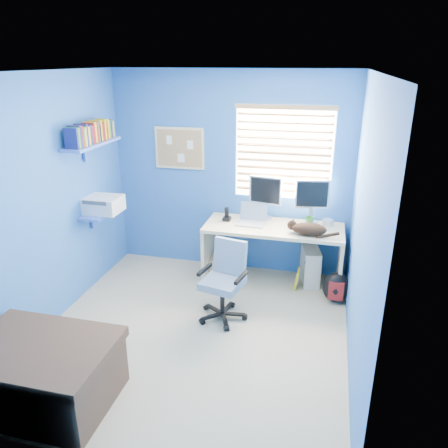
% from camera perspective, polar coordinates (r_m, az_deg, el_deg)
% --- Properties ---
extents(floor, '(3.00, 3.20, 0.00)m').
position_cam_1_polar(floor, '(4.57, -3.88, -13.93)').
color(floor, '#C1B79E').
rests_on(floor, ground).
extents(ceiling, '(3.00, 3.20, 0.00)m').
position_cam_1_polar(ceiling, '(3.76, -4.84, 19.23)').
color(ceiling, white).
rests_on(ceiling, wall_back).
extents(wall_back, '(3.00, 0.01, 2.50)m').
position_cam_1_polar(wall_back, '(5.47, 0.84, 6.51)').
color(wall_back, '#3564BB').
rests_on(wall_back, ground).
extents(wall_front, '(3.00, 0.01, 2.50)m').
position_cam_1_polar(wall_front, '(2.66, -15.03, -10.43)').
color(wall_front, '#3564BB').
rests_on(wall_front, ground).
extents(wall_left, '(0.01, 3.20, 2.50)m').
position_cam_1_polar(wall_left, '(4.66, -22.17, 2.40)').
color(wall_left, '#3564BB').
rests_on(wall_left, ground).
extents(wall_right, '(0.01, 3.20, 2.50)m').
position_cam_1_polar(wall_right, '(3.83, 17.61, -0.85)').
color(wall_right, '#3564BB').
rests_on(wall_right, ground).
extents(desk, '(1.64, 0.65, 0.74)m').
position_cam_1_polar(desk, '(5.34, 6.36, -4.00)').
color(desk, beige).
rests_on(desk, floor).
extents(laptop, '(0.34, 0.28, 0.22)m').
position_cam_1_polar(laptop, '(5.21, 3.60, 1.13)').
color(laptop, silver).
rests_on(laptop, desk).
extents(monitor_left, '(0.41, 0.19, 0.54)m').
position_cam_1_polar(monitor_left, '(5.35, 5.41, 3.42)').
color(monitor_left, silver).
rests_on(monitor_left, desk).
extents(monitor_right, '(0.42, 0.19, 0.54)m').
position_cam_1_polar(monitor_right, '(5.28, 11.41, 2.86)').
color(monitor_right, silver).
rests_on(monitor_right, desk).
extents(phone, '(0.09, 0.11, 0.17)m').
position_cam_1_polar(phone, '(5.33, 0.37, 1.35)').
color(phone, black).
rests_on(phone, desk).
extents(mug, '(0.10, 0.09, 0.10)m').
position_cam_1_polar(mug, '(5.28, 11.08, 0.36)').
color(mug, '#30822A').
rests_on(mug, desk).
extents(cd_spindle, '(0.13, 0.13, 0.07)m').
position_cam_1_polar(cd_spindle, '(5.33, 13.39, 0.19)').
color(cd_spindle, silver).
rests_on(cd_spindle, desk).
extents(cat, '(0.43, 0.30, 0.14)m').
position_cam_1_polar(cat, '(4.98, 11.06, -0.66)').
color(cat, black).
rests_on(cat, desk).
extents(tower_pc, '(0.27, 0.47, 0.45)m').
position_cam_1_polar(tower_pc, '(5.48, 11.19, -5.29)').
color(tower_pc, beige).
rests_on(tower_pc, floor).
extents(drawer_boxes, '(0.35, 0.28, 0.27)m').
position_cam_1_polar(drawer_boxes, '(5.55, -0.03, -5.55)').
color(drawer_boxes, tan).
rests_on(drawer_boxes, floor).
extents(yellow_book, '(0.03, 0.17, 0.24)m').
position_cam_1_polar(yellow_book, '(5.36, 9.48, -7.09)').
color(yellow_book, yellow).
rests_on(yellow_book, floor).
extents(backpack, '(0.31, 0.24, 0.36)m').
position_cam_1_polar(backpack, '(5.14, 14.42, -8.00)').
color(backpack, black).
rests_on(backpack, floor).
extents(bed_corner, '(1.09, 0.78, 0.53)m').
position_cam_1_polar(bed_corner, '(3.93, -22.67, -17.57)').
color(bed_corner, '#463322').
rests_on(bed_corner, floor).
extents(office_chair, '(0.57, 0.57, 0.83)m').
position_cam_1_polar(office_chair, '(4.65, 0.02, -8.65)').
color(office_chair, black).
rests_on(office_chair, floor).
extents(window_blinds, '(1.15, 0.05, 1.10)m').
position_cam_1_polar(window_blinds, '(5.27, 7.77, 9.12)').
color(window_blinds, white).
rests_on(window_blinds, ground).
extents(corkboard, '(0.64, 0.02, 0.52)m').
position_cam_1_polar(corkboard, '(5.56, -5.83, 9.82)').
color(corkboard, beige).
rests_on(corkboard, ground).
extents(wall_shelves, '(0.42, 0.90, 1.05)m').
position_cam_1_polar(wall_shelves, '(5.14, -16.35, 6.85)').
color(wall_shelves, '#4268C9').
rests_on(wall_shelves, ground).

